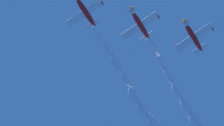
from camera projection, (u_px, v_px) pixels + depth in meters
airplane_lead at (85, 10)px, 82.50m from camera, size 8.18×8.42×4.04m
airplane_left_wingman at (139, 23)px, 84.14m from camera, size 8.26×8.42×3.84m
airplane_right_wingman at (192, 35)px, 84.13m from camera, size 8.15×8.43×4.12m
smoke_trail_lead at (141, 105)px, 88.04m from camera, size 28.19×23.20×7.30m
smoke_trail_left_wingman at (192, 115)px, 89.72m from camera, size 27.79×23.38×7.20m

